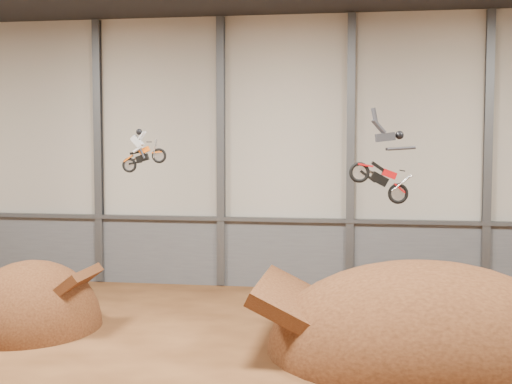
# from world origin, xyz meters

# --- Properties ---
(back_wall) EXTENTS (40.00, 0.10, 14.00)m
(back_wall) POSITION_xyz_m (0.00, 15.00, 7.00)
(back_wall) COLOR #B8B1A3
(back_wall) RESTS_ON ground
(lower_band_back) EXTENTS (39.80, 0.18, 3.50)m
(lower_band_back) POSITION_xyz_m (0.00, 14.90, 1.75)
(lower_band_back) COLOR #585A60
(lower_band_back) RESTS_ON ground
(steel_rail) EXTENTS (39.80, 0.35, 0.20)m
(steel_rail) POSITION_xyz_m (0.00, 14.75, 3.55)
(steel_rail) COLOR #47494F
(steel_rail) RESTS_ON lower_band_back
(steel_column_1) EXTENTS (0.40, 0.36, 13.90)m
(steel_column_1) POSITION_xyz_m (-10.00, 14.80, 7.00)
(steel_column_1) COLOR #47494F
(steel_column_1) RESTS_ON ground
(steel_column_2) EXTENTS (0.40, 0.36, 13.90)m
(steel_column_2) POSITION_xyz_m (-3.33, 14.80, 7.00)
(steel_column_2) COLOR #47494F
(steel_column_2) RESTS_ON ground
(steel_column_3) EXTENTS (0.40, 0.36, 13.90)m
(steel_column_3) POSITION_xyz_m (3.33, 14.80, 7.00)
(steel_column_3) COLOR #47494F
(steel_column_3) RESTS_ON ground
(steel_column_4) EXTENTS (0.40, 0.36, 13.90)m
(steel_column_4) POSITION_xyz_m (10.00, 14.80, 7.00)
(steel_column_4) COLOR #47494F
(steel_column_4) RESTS_ON ground
(takeoff_ramp) EXTENTS (5.54, 6.40, 5.54)m
(takeoff_ramp) POSITION_xyz_m (-9.27, 5.32, 0.00)
(takeoff_ramp) COLOR #3A1C0E
(takeoff_ramp) RESTS_ON ground
(landing_ramp) EXTENTS (11.43, 10.11, 6.60)m
(landing_ramp) POSITION_xyz_m (6.31, 4.39, 0.00)
(landing_ramp) COLOR #3A1C0E
(landing_ramp) RESTS_ON ground
(fmx_rider_a) EXTENTS (2.33, 0.73, 2.21)m
(fmx_rider_a) POSITION_xyz_m (-4.69, 6.43, 7.40)
(fmx_rider_a) COLOR #DF580C
(fmx_rider_b) EXTENTS (4.22, 1.60, 3.94)m
(fmx_rider_b) POSITION_xyz_m (4.43, 5.37, 7.10)
(fmx_rider_b) COLOR #B10D0F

